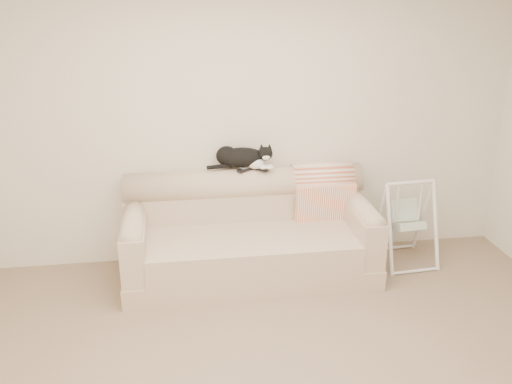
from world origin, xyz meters
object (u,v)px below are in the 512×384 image
remote_b (260,169)px  tuxedo_cat (243,157)px  baby_swing (406,221)px  remote_a (246,169)px  sofa (249,236)px

remote_b → tuxedo_cat: bearing=165.3°
remote_b → baby_swing: 1.45m
remote_a → tuxedo_cat: 0.11m
sofa → baby_swing: bearing=-0.3°
baby_swing → tuxedo_cat: bearing=170.0°
sofa → tuxedo_cat: tuxedo_cat is taller
tuxedo_cat → baby_swing: 1.63m
sofa → remote_a: remote_a is taller
remote_b → tuxedo_cat: 0.18m
tuxedo_cat → remote_a: bearing=-52.8°
sofa → remote_a: (0.01, 0.22, 0.56)m
sofa → remote_a: bearing=87.9°
remote_a → baby_swing: 1.56m
tuxedo_cat → baby_swing: bearing=-10.0°
sofa → baby_swing: (1.47, -0.01, 0.05)m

